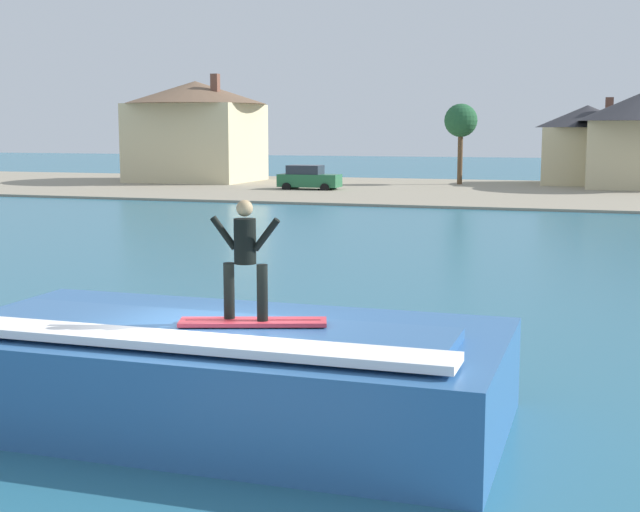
{
  "coord_description": "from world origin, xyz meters",
  "views": [
    {
      "loc": [
        5.49,
        -11.71,
        4.43
      ],
      "look_at": [
        0.03,
        5.21,
        1.88
      ],
      "focal_mm": 49.92,
      "sensor_mm": 36.0,
      "label": 1
    }
  ],
  "objects_px": {
    "surfboard": "(253,322)",
    "house_with_chimney": "(196,127)",
    "wave_crest": "(221,372)",
    "car_near_shore": "(308,178)",
    "house_small_cottage": "(586,142)",
    "surfer": "(245,253)",
    "tree_short_bushy": "(461,122)"
  },
  "relations": [
    {
      "from": "car_near_shore",
      "to": "house_small_cottage",
      "type": "xyz_separation_m",
      "value": [
        18.68,
        12.27,
        2.48
      ]
    },
    {
      "from": "surfboard",
      "to": "car_near_shore",
      "type": "xyz_separation_m",
      "value": [
        -15.53,
        48.6,
        -0.7
      ]
    },
    {
      "from": "house_with_chimney",
      "to": "house_small_cottage",
      "type": "distance_m",
      "value": 31.24
    },
    {
      "from": "house_small_cottage",
      "to": "tree_short_bushy",
      "type": "relative_size",
      "value": 1.25
    },
    {
      "from": "surfer",
      "to": "house_small_cottage",
      "type": "height_order",
      "value": "house_small_cottage"
    },
    {
      "from": "surfboard",
      "to": "house_with_chimney",
      "type": "relative_size",
      "value": 0.19
    },
    {
      "from": "wave_crest",
      "to": "tree_short_bushy",
      "type": "xyz_separation_m",
      "value": [
        -5.48,
        57.3,
        4.2
      ]
    },
    {
      "from": "surfer",
      "to": "house_small_cottage",
      "type": "bearing_deg",
      "value": 86.93
    },
    {
      "from": "surfer",
      "to": "car_near_shore",
      "type": "bearing_deg",
      "value": 107.6
    },
    {
      "from": "surfer",
      "to": "car_near_shore",
      "type": "relative_size",
      "value": 0.4
    },
    {
      "from": "house_small_cottage",
      "to": "car_near_shore",
      "type": "bearing_deg",
      "value": -146.7
    },
    {
      "from": "surfer",
      "to": "house_with_chimney",
      "type": "distance_m",
      "value": 61.83
    },
    {
      "from": "surfboard",
      "to": "car_near_shore",
      "type": "relative_size",
      "value": 0.5
    },
    {
      "from": "surfer",
      "to": "tree_short_bushy",
      "type": "xyz_separation_m",
      "value": [
        -6.03,
        57.6,
        2.31
      ]
    },
    {
      "from": "surfboard",
      "to": "tree_short_bushy",
      "type": "bearing_deg",
      "value": 96.08
    },
    {
      "from": "surfer",
      "to": "car_near_shore",
      "type": "height_order",
      "value": "surfer"
    },
    {
      "from": "car_near_shore",
      "to": "tree_short_bushy",
      "type": "xyz_separation_m",
      "value": [
        9.39,
        9.0,
        4.02
      ]
    },
    {
      "from": "house_with_chimney",
      "to": "surfboard",
      "type": "bearing_deg",
      "value": -63.53
    },
    {
      "from": "house_with_chimney",
      "to": "house_small_cottage",
      "type": "xyz_separation_m",
      "value": [
        30.73,
        5.5,
        -1.18
      ]
    },
    {
      "from": "surfboard",
      "to": "house_with_chimney",
      "type": "height_order",
      "value": "house_with_chimney"
    },
    {
      "from": "house_with_chimney",
      "to": "house_small_cottage",
      "type": "bearing_deg",
      "value": 10.14
    },
    {
      "from": "wave_crest",
      "to": "car_near_shore",
      "type": "bearing_deg",
      "value": 107.11
    },
    {
      "from": "surfboard",
      "to": "house_small_cottage",
      "type": "distance_m",
      "value": 60.98
    },
    {
      "from": "wave_crest",
      "to": "car_near_shore",
      "type": "distance_m",
      "value": 50.53
    },
    {
      "from": "wave_crest",
      "to": "surfer",
      "type": "relative_size",
      "value": 4.88
    },
    {
      "from": "wave_crest",
      "to": "house_small_cottage",
      "type": "xyz_separation_m",
      "value": [
        3.81,
        60.57,
        2.66
      ]
    },
    {
      "from": "house_with_chimney",
      "to": "tree_short_bushy",
      "type": "distance_m",
      "value": 21.55
    },
    {
      "from": "wave_crest",
      "to": "car_near_shore",
      "type": "height_order",
      "value": "car_near_shore"
    },
    {
      "from": "surfboard",
      "to": "house_small_cottage",
      "type": "height_order",
      "value": "house_small_cottage"
    },
    {
      "from": "house_small_cottage",
      "to": "tree_short_bushy",
      "type": "height_order",
      "value": "house_small_cottage"
    },
    {
      "from": "tree_short_bushy",
      "to": "surfer",
      "type": "bearing_deg",
      "value": -84.03
    },
    {
      "from": "wave_crest",
      "to": "tree_short_bushy",
      "type": "relative_size",
      "value": 1.34
    }
  ]
}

